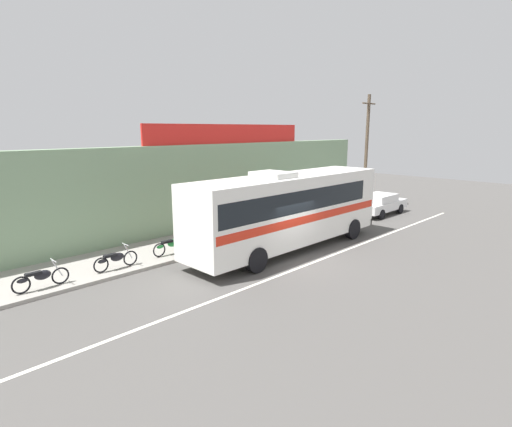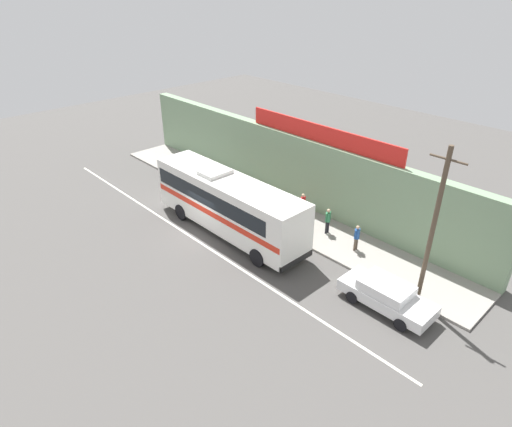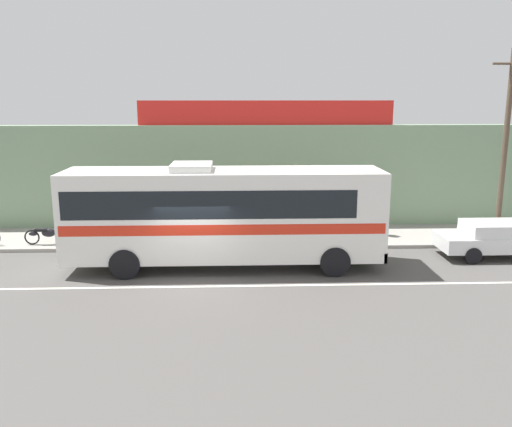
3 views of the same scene
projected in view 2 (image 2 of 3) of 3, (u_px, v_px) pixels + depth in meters
ground_plane at (203, 233)px, 26.93m from camera, size 70.00×70.00×0.00m
sidewalk_slab at (263, 205)px, 30.04m from camera, size 30.00×3.60×0.14m
storefront_facade at (286, 165)px, 30.22m from camera, size 30.00×0.70×4.80m
storefront_billboard at (321, 134)px, 26.98m from camera, size 11.65×0.12×1.10m
road_center_stripe at (192, 237)px, 26.45m from camera, size 30.00×0.14×0.01m
intercity_bus at (227, 202)px, 26.10m from camera, size 11.20×2.63×3.78m
parked_car at (386, 295)px, 20.54m from camera, size 4.49×1.89×1.37m
utility_pole at (433, 226)px, 19.39m from camera, size 1.60×0.22×7.78m
motorcycle_red at (219, 187)px, 31.49m from camera, size 1.93×0.56×0.94m
motorcycle_purple at (173, 166)px, 34.90m from camera, size 1.91×0.56×0.94m
motorcycle_black at (195, 176)px, 33.14m from camera, size 1.86×0.56×0.94m
pedestrian_by_curb at (357, 236)px, 24.57m from camera, size 0.30×0.48×1.59m
pedestrian_far_left at (328, 219)px, 26.20m from camera, size 0.30×0.48×1.64m
pedestrian_near_shop at (303, 204)px, 27.84m from camera, size 0.30×0.48×1.73m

